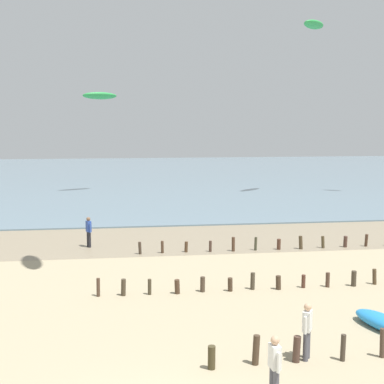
{
  "coord_description": "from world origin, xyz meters",
  "views": [
    {
      "loc": [
        -0.67,
        -10.78,
        6.91
      ],
      "look_at": [
        2.23,
        10.89,
        4.07
      ],
      "focal_mm": 49.75,
      "sensor_mm": 36.0,
      "label": 1
    }
  ],
  "objects": [
    {
      "name": "groyne_far",
      "position": [
        9.34,
        16.96,
        0.34
      ],
      "size": [
        16.71,
        0.35,
        0.79
      ],
      "color": "#3E3227",
      "rests_on": "ground"
    },
    {
      "name": "kite_aloft_0",
      "position": [
        17.31,
        38.14,
        16.0
      ],
      "size": [
        3.34,
        3.25,
        0.98
      ],
      "primitive_type": "ellipsoid",
      "rotation": [
        0.46,
        0.0,
        3.9
      ],
      "color": "green"
    },
    {
      "name": "wet_sand_strip",
      "position": [
        0.0,
        20.25,
        0.0
      ],
      "size": [
        120.0,
        7.89,
        0.01
      ],
      "primitive_type": "cube",
      "color": "gray",
      "rests_on": "ground"
    },
    {
      "name": "person_by_waterline",
      "position": [
        4.65,
        3.54,
        0.92
      ],
      "size": [
        0.38,
        0.49,
        1.71
      ],
      "color": "#4C4C56",
      "rests_on": "ground"
    },
    {
      "name": "person_right_flank",
      "position": [
        3.02,
        1.34,
        0.92
      ],
      "size": [
        0.26,
        0.57,
        1.71
      ],
      "color": "#4C4C56",
      "rests_on": "ground"
    },
    {
      "name": "person_left_flank",
      "position": [
        -2.53,
        18.94,
        0.92
      ],
      "size": [
        0.34,
        0.53,
        1.71
      ],
      "color": "#232328",
      "rests_on": "ground"
    },
    {
      "name": "grounded_kite",
      "position": [
        8.02,
        5.42,
        0.24
      ],
      "size": [
        1.6,
        2.58,
        0.49
      ],
      "primitive_type": "ellipsoid",
      "rotation": [
        0.0,
        0.0,
        5.03
      ],
      "color": "#2384D1",
      "rests_on": "ground"
    },
    {
      "name": "groyne_mid",
      "position": [
        7.19,
        10.15,
        0.32
      ],
      "size": [
        18.37,
        0.38,
        0.76
      ],
      "color": "#4C3729",
      "rests_on": "ground"
    },
    {
      "name": "kite_aloft_6",
      "position": [
        -2.6,
        42.5,
        9.57
      ],
      "size": [
        3.75,
        2.7,
        0.96
      ],
      "primitive_type": "ellipsoid",
      "rotation": [
        -0.39,
        0.0,
        0.45
      ],
      "color": "green"
    },
    {
      "name": "sea",
      "position": [
        0.0,
        59.2,
        0.05
      ],
      "size": [
        160.0,
        70.0,
        0.1
      ],
      "primitive_type": "cube",
      "color": "slate",
      "rests_on": "ground"
    }
  ]
}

